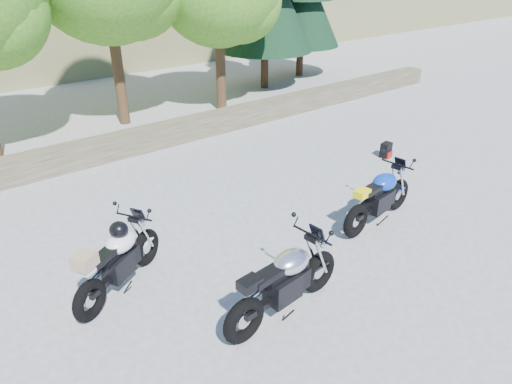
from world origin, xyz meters
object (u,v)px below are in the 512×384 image
(silver_bike, at_px, (285,283))
(blue_bike, at_px, (379,198))
(white_bike, at_px, (118,259))
(backpack, at_px, (386,150))

(silver_bike, xyz_separation_m, blue_bike, (2.75, 0.72, -0.02))
(white_bike, relative_size, backpack, 4.77)
(blue_bike, xyz_separation_m, backpack, (2.44, 1.70, -0.30))
(blue_bike, bearing_deg, silver_bike, -171.95)
(white_bike, distance_m, backpack, 6.67)
(blue_bike, relative_size, backpack, 5.56)
(silver_bike, xyz_separation_m, backpack, (5.18, 2.42, -0.31))
(backpack, bearing_deg, white_bike, 177.31)
(silver_bike, distance_m, blue_bike, 2.84)
(silver_bike, height_order, backpack, silver_bike)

